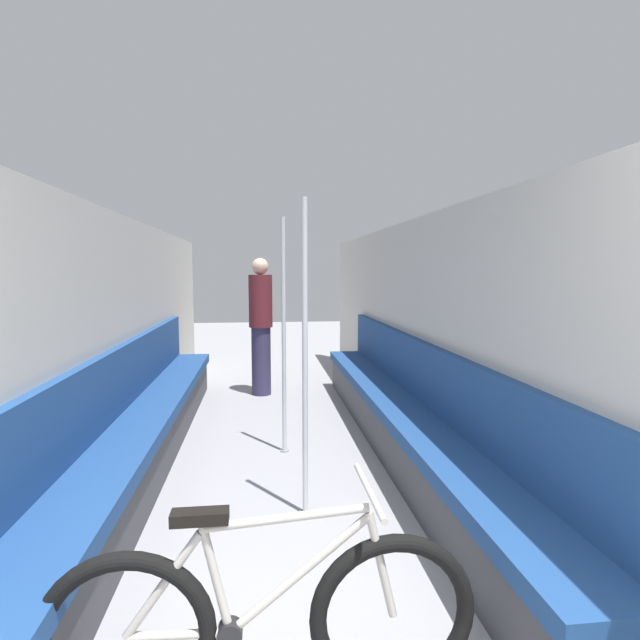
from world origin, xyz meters
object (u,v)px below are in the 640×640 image
(bench_seat_row_right, at_px, (403,419))
(passenger_standing, at_px, (261,325))
(bicycle, at_px, (263,621))
(grab_pole_far, at_px, (305,364))
(bench_seat_row_left, at_px, (143,429))
(grab_pole_near, at_px, (284,340))

(bench_seat_row_right, height_order, passenger_standing, passenger_standing)
(bicycle, distance_m, passenger_standing, 4.72)
(bicycle, bearing_deg, grab_pole_far, 63.44)
(bicycle, xyz_separation_m, grab_pole_far, (0.28, 1.44, 0.66))
(bench_seat_row_right, relative_size, grab_pole_far, 2.63)
(bench_seat_row_left, distance_m, grab_pole_far, 1.69)
(bench_seat_row_right, bearing_deg, bicycle, -117.07)
(bench_seat_row_right, xyz_separation_m, grab_pole_far, (-0.93, -0.92, 0.67))
(bench_seat_row_right, relative_size, passenger_standing, 3.07)
(bench_seat_row_left, relative_size, grab_pole_near, 2.63)
(bench_seat_row_left, relative_size, bicycle, 3.39)
(bench_seat_row_right, xyz_separation_m, bicycle, (-1.21, -2.37, 0.01))
(bicycle, distance_m, grab_pole_far, 1.61)
(bench_seat_row_left, height_order, grab_pole_far, grab_pole_far)
(grab_pole_far, bearing_deg, passenger_standing, 94.97)
(bicycle, bearing_deg, passenger_standing, 74.49)
(grab_pole_far, distance_m, passenger_standing, 3.26)
(grab_pole_near, relative_size, passenger_standing, 1.17)
(grab_pole_far, relative_size, passenger_standing, 1.17)
(grab_pole_far, xyz_separation_m, passenger_standing, (-0.28, 3.24, -0.09))
(bench_seat_row_left, bearing_deg, bench_seat_row_right, 0.00)
(grab_pole_near, bearing_deg, bench_seat_row_left, -168.73)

